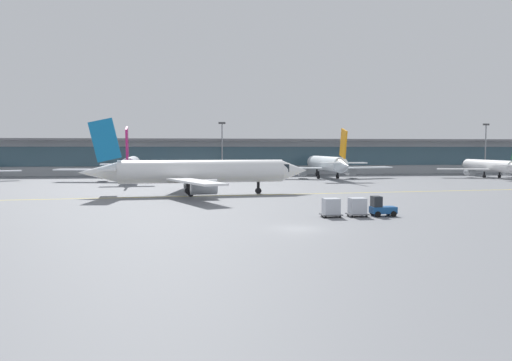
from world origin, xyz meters
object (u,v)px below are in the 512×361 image
object	(u,v)px
cargo_dolly_lead	(357,207)
gate_airplane_2	(326,164)
baggage_tug	(381,208)
cargo_dolly_trailing	(331,207)
taxiing_regional_jet	(199,172)
apron_light_mast_2	(485,146)
apron_light_mast_1	(222,146)
gate_airplane_1	(131,165)
gate_airplane_3	(489,166)

from	to	relation	value
cargo_dolly_lead	gate_airplane_2	bearing A→B (deg)	76.63
baggage_tug	cargo_dolly_trailing	xyz separation A→B (m)	(-5.38, -0.07, 0.16)
gate_airplane_2	cargo_dolly_lead	bearing A→B (deg)	167.62
taxiing_regional_jet	cargo_dolly_lead	bearing A→B (deg)	-64.76
gate_airplane_2	cargo_dolly_trailing	size ratio (longest dim) A/B	16.01
apron_light_mast_2	taxiing_regional_jet	bearing A→B (deg)	-146.27
baggage_tug	cargo_dolly_trailing	bearing A→B (deg)	180.00
baggage_tug	cargo_dolly_trailing	world-z (taller)	baggage_tug
cargo_dolly_lead	apron_light_mast_1	distance (m)	81.20
gate_airplane_1	gate_airplane_3	xyz separation A→B (m)	(84.64, 1.78, -0.59)
gate_airplane_3	baggage_tug	xyz separation A→B (m)	(-52.07, -63.43, -1.90)
gate_airplane_2	gate_airplane_3	bearing A→B (deg)	-92.56
gate_airplane_3	apron_light_mast_2	xyz separation A→B (m)	(9.00, 16.23, 4.83)
gate_airplane_1	apron_light_mast_1	distance (m)	28.44
baggage_tug	cargo_dolly_trailing	size ratio (longest dim) A/B	1.23
gate_airplane_3	cargo_dolly_lead	bearing A→B (deg)	142.23
gate_airplane_2	apron_light_mast_2	bearing A→B (deg)	-73.54
apron_light_mast_2	gate_airplane_1	bearing A→B (deg)	-169.12
gate_airplane_2	cargo_dolly_lead	xyz separation A→B (m)	(-14.63, -65.41, -2.33)
cargo_dolly_lead	cargo_dolly_trailing	world-z (taller)	same
gate_airplane_1	taxiing_regional_jet	distance (m)	37.80
taxiing_regional_jet	gate_airplane_1	bearing A→B (deg)	106.69
taxiing_regional_jet	gate_airplane_3	bearing A→B (deg)	22.20
taxiing_regional_jet	cargo_dolly_trailing	distance (m)	29.78
taxiing_regional_jet	baggage_tug	distance (m)	32.44
gate_airplane_1	gate_airplane_3	distance (m)	84.66
baggage_tug	apron_light_mast_2	bearing A→B (deg)	51.76
gate_airplane_1	cargo_dolly_lead	bearing A→B (deg)	-157.92
baggage_tug	apron_light_mast_2	size ratio (longest dim) A/B	0.19
gate_airplane_1	gate_airplane_3	bearing A→B (deg)	-92.64
taxiing_regional_jet	cargo_dolly_lead	xyz separation A→B (m)	(15.78, -26.66, -2.40)
gate_airplane_2	cargo_dolly_lead	size ratio (longest dim) A/B	16.01
gate_airplane_2	baggage_tug	xyz separation A→B (m)	(-12.05, -65.38, -2.49)
apron_light_mast_1	apron_light_mast_2	bearing A→B (deg)	-0.59
cargo_dolly_lead	apron_light_mast_2	bearing A→B (deg)	50.62
gate_airplane_3	baggage_tug	bearing A→B (deg)	143.58
taxiing_regional_jet	apron_light_mast_1	bearing A→B (deg)	77.44
taxiing_regional_jet	apron_light_mast_2	bearing A→B (deg)	28.34
taxiing_regional_jet	cargo_dolly_lead	size ratio (longest dim) A/B	16.39
gate_airplane_3	apron_light_mast_1	distance (m)	66.07
apron_light_mast_1	apron_light_mast_2	xyz separation A→B (m)	(72.67, -0.74, 0.02)
gate_airplane_1	apron_light_mast_2	bearing A→B (deg)	-82.96
apron_light_mast_2	cargo_dolly_lead	bearing A→B (deg)	-128.61
gate_airplane_3	cargo_dolly_trailing	world-z (taller)	gate_airplane_3
cargo_dolly_lead	apron_light_mast_2	xyz separation A→B (m)	(63.65, 79.69, 6.57)
cargo_dolly_trailing	apron_light_mast_2	size ratio (longest dim) A/B	0.15
baggage_tug	cargo_dolly_lead	bearing A→B (deg)	180.00
gate_airplane_3	cargo_dolly_lead	xyz separation A→B (m)	(-54.65, -63.46, -1.74)
cargo_dolly_trailing	gate_airplane_1	bearing A→B (deg)	113.01
gate_airplane_2	apron_light_mast_2	size ratio (longest dim) A/B	2.45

